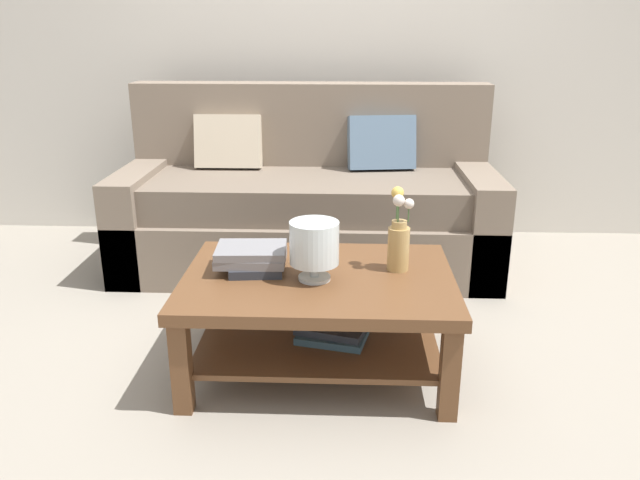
{
  "coord_description": "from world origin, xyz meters",
  "views": [
    {
      "loc": [
        0.1,
        -2.67,
        1.4
      ],
      "look_at": [
        -0.01,
        -0.16,
        0.53
      ],
      "focal_mm": 34.98,
      "sensor_mm": 36.0,
      "label": 1
    }
  ],
  "objects_px": {
    "coffee_table": "(319,301)",
    "flower_pitcher": "(399,239)",
    "couch": "(308,205)",
    "glass_hurricane_vase": "(314,244)",
    "book_stack_main": "(253,258)"
  },
  "relations": [
    {
      "from": "coffee_table",
      "to": "flower_pitcher",
      "type": "relative_size",
      "value": 3.15
    },
    {
      "from": "flower_pitcher",
      "to": "couch",
      "type": "bearing_deg",
      "value": 110.68
    },
    {
      "from": "glass_hurricane_vase",
      "to": "flower_pitcher",
      "type": "height_order",
      "value": "flower_pitcher"
    },
    {
      "from": "coffee_table",
      "to": "book_stack_main",
      "type": "height_order",
      "value": "book_stack_main"
    },
    {
      "from": "couch",
      "to": "coffee_table",
      "type": "distance_m",
      "value": 1.27
    },
    {
      "from": "couch",
      "to": "glass_hurricane_vase",
      "type": "height_order",
      "value": "couch"
    },
    {
      "from": "coffee_table",
      "to": "glass_hurricane_vase",
      "type": "height_order",
      "value": "glass_hurricane_vase"
    },
    {
      "from": "couch",
      "to": "flower_pitcher",
      "type": "bearing_deg",
      "value": -69.32
    },
    {
      "from": "book_stack_main",
      "to": "couch",
      "type": "bearing_deg",
      "value": 82.78
    },
    {
      "from": "glass_hurricane_vase",
      "to": "couch",
      "type": "bearing_deg",
      "value": 94.64
    },
    {
      "from": "flower_pitcher",
      "to": "book_stack_main",
      "type": "bearing_deg",
      "value": -176.64
    },
    {
      "from": "coffee_table",
      "to": "flower_pitcher",
      "type": "bearing_deg",
      "value": 13.44
    },
    {
      "from": "book_stack_main",
      "to": "flower_pitcher",
      "type": "distance_m",
      "value": 0.61
    },
    {
      "from": "coffee_table",
      "to": "book_stack_main",
      "type": "distance_m",
      "value": 0.33
    },
    {
      "from": "couch",
      "to": "glass_hurricane_vase",
      "type": "relative_size",
      "value": 9.07
    }
  ]
}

